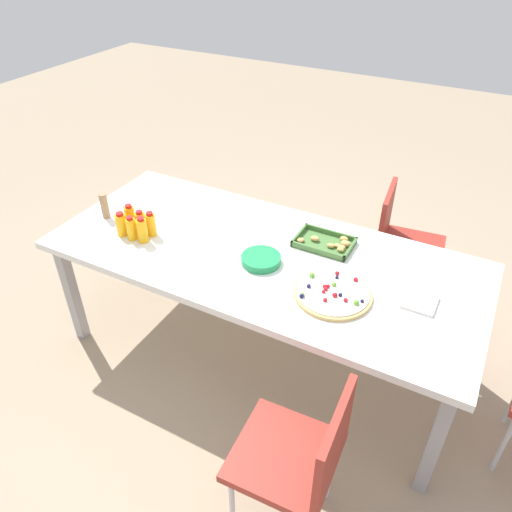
{
  "coord_description": "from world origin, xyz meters",
  "views": [
    {
      "loc": [
        0.96,
        -1.87,
        2.24
      ],
      "look_at": [
        -0.0,
        -0.06,
        0.76
      ],
      "focal_mm": 34.43,
      "sensor_mm": 36.0,
      "label": 1
    }
  ],
  "objects_px": {
    "juice_bottle_5": "(151,224)",
    "napkin_stack": "(420,302)",
    "juice_bottle_3": "(130,217)",
    "snack_tray": "(326,243)",
    "chair_far_right": "(401,239)",
    "juice_bottle_0": "(121,224)",
    "fruit_pizza": "(333,293)",
    "chair_near_right": "(301,455)",
    "cardboard_tube": "(105,206)",
    "juice_bottle_1": "(131,229)",
    "juice_bottle_4": "(141,222)",
    "plate_stack": "(261,259)",
    "party_table": "(262,262)",
    "juice_bottle_2": "(142,230)"
  },
  "relations": [
    {
      "from": "juice_bottle_3",
      "to": "juice_bottle_0",
      "type": "bearing_deg",
      "value": -89.03
    },
    {
      "from": "party_table",
      "to": "juice_bottle_4",
      "type": "relative_size",
      "value": 17.3
    },
    {
      "from": "party_table",
      "to": "juice_bottle_0",
      "type": "distance_m",
      "value": 0.8
    },
    {
      "from": "juice_bottle_3",
      "to": "juice_bottle_5",
      "type": "xyz_separation_m",
      "value": [
        0.15,
        -0.0,
        -0.0
      ]
    },
    {
      "from": "juice_bottle_2",
      "to": "cardboard_tube",
      "type": "distance_m",
      "value": 0.36
    },
    {
      "from": "chair_far_right",
      "to": "snack_tray",
      "type": "xyz_separation_m",
      "value": [
        -0.29,
        -0.62,
        0.25
      ]
    },
    {
      "from": "chair_near_right",
      "to": "napkin_stack",
      "type": "height_order",
      "value": "chair_near_right"
    },
    {
      "from": "juice_bottle_0",
      "to": "juice_bottle_4",
      "type": "height_order",
      "value": "juice_bottle_0"
    },
    {
      "from": "juice_bottle_5",
      "to": "fruit_pizza",
      "type": "xyz_separation_m",
      "value": [
        1.07,
        -0.02,
        -0.05
      ]
    },
    {
      "from": "juice_bottle_0",
      "to": "snack_tray",
      "type": "distance_m",
      "value": 1.12
    },
    {
      "from": "juice_bottle_4",
      "to": "napkin_stack",
      "type": "relative_size",
      "value": 0.88
    },
    {
      "from": "party_table",
      "to": "juice_bottle_1",
      "type": "bearing_deg",
      "value": -162.75
    },
    {
      "from": "party_table",
      "to": "chair_far_right",
      "type": "height_order",
      "value": "chair_far_right"
    },
    {
      "from": "juice_bottle_5",
      "to": "fruit_pizza",
      "type": "distance_m",
      "value": 1.07
    },
    {
      "from": "chair_far_right",
      "to": "chair_near_right",
      "type": "height_order",
      "value": "same"
    },
    {
      "from": "chair_far_right",
      "to": "cardboard_tube",
      "type": "bearing_deg",
      "value": -64.35
    },
    {
      "from": "juice_bottle_0",
      "to": "snack_tray",
      "type": "xyz_separation_m",
      "value": [
        1.03,
        0.43,
        -0.05
      ]
    },
    {
      "from": "juice_bottle_0",
      "to": "cardboard_tube",
      "type": "relative_size",
      "value": 0.92
    },
    {
      "from": "chair_near_right",
      "to": "juice_bottle_5",
      "type": "xyz_separation_m",
      "value": [
        -1.23,
        0.7,
        0.31
      ]
    },
    {
      "from": "juice_bottle_4",
      "to": "chair_far_right",
      "type": "bearing_deg",
      "value": 37.94
    },
    {
      "from": "party_table",
      "to": "juice_bottle_4",
      "type": "bearing_deg",
      "value": -169.21
    },
    {
      "from": "juice_bottle_5",
      "to": "plate_stack",
      "type": "height_order",
      "value": "juice_bottle_5"
    },
    {
      "from": "juice_bottle_3",
      "to": "cardboard_tube",
      "type": "distance_m",
      "value": 0.21
    },
    {
      "from": "party_table",
      "to": "juice_bottle_5",
      "type": "bearing_deg",
      "value": -168.03
    },
    {
      "from": "juice_bottle_1",
      "to": "snack_tray",
      "type": "bearing_deg",
      "value": 24.73
    },
    {
      "from": "chair_far_right",
      "to": "chair_near_right",
      "type": "xyz_separation_m",
      "value": [
        0.05,
        -1.67,
        0.0
      ]
    },
    {
      "from": "plate_stack",
      "to": "cardboard_tube",
      "type": "bearing_deg",
      "value": -178.34
    },
    {
      "from": "juice_bottle_5",
      "to": "juice_bottle_4",
      "type": "bearing_deg",
      "value": -179.6
    },
    {
      "from": "juice_bottle_0",
      "to": "juice_bottle_4",
      "type": "bearing_deg",
      "value": 45.95
    },
    {
      "from": "juice_bottle_5",
      "to": "napkin_stack",
      "type": "relative_size",
      "value": 0.96
    },
    {
      "from": "juice_bottle_2",
      "to": "juice_bottle_0",
      "type": "bearing_deg",
      "value": -179.01
    },
    {
      "from": "juice_bottle_4",
      "to": "napkin_stack",
      "type": "distance_m",
      "value": 1.52
    },
    {
      "from": "juice_bottle_3",
      "to": "snack_tray",
      "type": "bearing_deg",
      "value": 19.03
    },
    {
      "from": "chair_far_right",
      "to": "juice_bottle_0",
      "type": "bearing_deg",
      "value": -57.75
    },
    {
      "from": "fruit_pizza",
      "to": "juice_bottle_4",
      "type": "bearing_deg",
      "value": 179.23
    },
    {
      "from": "juice_bottle_3",
      "to": "juice_bottle_4",
      "type": "height_order",
      "value": "juice_bottle_3"
    },
    {
      "from": "cardboard_tube",
      "to": "juice_bottle_3",
      "type": "bearing_deg",
      "value": -6.21
    },
    {
      "from": "chair_near_right",
      "to": "juice_bottle_2",
      "type": "bearing_deg",
      "value": 60.13
    },
    {
      "from": "juice_bottle_4",
      "to": "cardboard_tube",
      "type": "relative_size",
      "value": 0.87
    },
    {
      "from": "fruit_pizza",
      "to": "plate_stack",
      "type": "distance_m",
      "value": 0.42
    },
    {
      "from": "chair_near_right",
      "to": "juice_bottle_0",
      "type": "xyz_separation_m",
      "value": [
        -1.37,
        0.62,
        0.3
      ]
    },
    {
      "from": "snack_tray",
      "to": "juice_bottle_4",
      "type": "bearing_deg",
      "value": -159.52
    },
    {
      "from": "chair_far_right",
      "to": "snack_tray",
      "type": "bearing_deg",
      "value": -31.35
    },
    {
      "from": "chair_near_right",
      "to": "juice_bottle_1",
      "type": "relative_size",
      "value": 5.91
    },
    {
      "from": "juice_bottle_3",
      "to": "juice_bottle_5",
      "type": "relative_size",
      "value": 1.04
    },
    {
      "from": "juice_bottle_5",
      "to": "napkin_stack",
      "type": "xyz_separation_m",
      "value": [
        1.44,
        0.12,
        -0.06
      ]
    },
    {
      "from": "snack_tray",
      "to": "plate_stack",
      "type": "xyz_separation_m",
      "value": [
        -0.24,
        -0.31,
        0.01
      ]
    },
    {
      "from": "juice_bottle_4",
      "to": "snack_tray",
      "type": "xyz_separation_m",
      "value": [
        0.96,
        0.36,
        -0.05
      ]
    },
    {
      "from": "juice_bottle_2",
      "to": "plate_stack",
      "type": "height_order",
      "value": "juice_bottle_2"
    },
    {
      "from": "juice_bottle_0",
      "to": "snack_tray",
      "type": "height_order",
      "value": "juice_bottle_0"
    }
  ]
}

